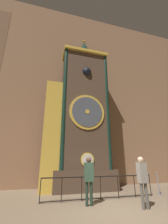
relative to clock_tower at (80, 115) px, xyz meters
The scene contains 7 objects.
ground_plane 6.17m from the clock_tower, 82.47° to the right, with size 28.00×28.00×0.00m, color #847056.
cathedral_back_wall 3.32m from the clock_tower, 72.93° to the left, with size 24.00×0.32×14.89m.
clock_tower is the anchor object (origin of this frame).
railing_fence 4.57m from the clock_tower, 78.20° to the right, with size 5.30×0.05×0.97m.
visitor_near 4.59m from the clock_tower, 96.25° to the right, with size 0.36×0.25×1.79m.
visitor_far 5.44m from the clock_tower, 69.37° to the right, with size 0.36×0.25×1.79m.
stanchion_post 5.95m from the clock_tower, 29.72° to the right, with size 0.28×0.28×1.07m.
Camera 1 is at (-2.81, -5.07, 1.64)m, focal length 24.00 mm.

